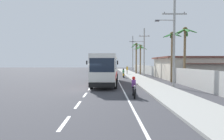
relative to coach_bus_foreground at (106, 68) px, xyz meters
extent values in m
plane|color=#3A3A3F|center=(-1.63, -4.62, -1.94)|extent=(160.00, 160.00, 0.00)
cube|color=#999993|center=(5.17, 5.38, -1.87)|extent=(3.20, 90.00, 0.14)
cube|color=white|center=(-1.63, -14.37, -1.93)|extent=(0.16, 2.00, 0.01)
cube|color=white|center=(-1.63, -10.95, -1.93)|extent=(0.16, 2.00, 0.01)
cube|color=white|center=(-1.63, -7.53, -1.93)|extent=(0.16, 2.00, 0.01)
cube|color=white|center=(-1.63, -4.11, -1.93)|extent=(0.16, 2.00, 0.01)
cube|color=white|center=(-1.63, -0.70, -1.93)|extent=(0.16, 2.00, 0.01)
cube|color=white|center=(-1.63, 2.72, -1.93)|extent=(0.16, 2.00, 0.01)
cube|color=white|center=(-1.63, 6.14, -1.93)|extent=(0.16, 2.00, 0.01)
cube|color=white|center=(-1.63, 9.56, -1.93)|extent=(0.16, 2.00, 0.01)
cube|color=white|center=(-1.63, 12.97, -1.93)|extent=(0.16, 2.00, 0.01)
cube|color=white|center=(-1.63, 16.39, -1.93)|extent=(0.16, 2.00, 0.01)
cube|color=white|center=(-1.63, 19.81, -1.93)|extent=(0.16, 2.00, 0.01)
cube|color=white|center=(-1.63, 23.23, -1.93)|extent=(0.16, 2.00, 0.01)
cube|color=white|center=(-1.63, 26.64, -1.93)|extent=(0.16, 2.00, 0.01)
cube|color=white|center=(-1.63, 30.06, -1.93)|extent=(0.16, 2.00, 0.01)
cube|color=white|center=(-1.63, 33.48, -1.93)|extent=(0.16, 2.00, 0.01)
cube|color=white|center=(-1.63, 36.90, -1.93)|extent=(0.16, 2.00, 0.01)
cube|color=white|center=(-1.63, 40.31, -1.93)|extent=(0.16, 2.00, 0.01)
cube|color=white|center=(-1.63, 43.73, -1.93)|extent=(0.16, 2.00, 0.01)
cube|color=white|center=(1.64, 10.38, -1.93)|extent=(0.14, 70.00, 0.01)
cube|color=#B2B2AD|center=(8.97, 9.38, -0.97)|extent=(0.24, 60.00, 1.93)
cube|color=silver|center=(0.00, -0.03, -0.02)|extent=(3.13, 11.60, 3.05)
cube|color=#192333|center=(0.01, 0.17, 0.51)|extent=(3.10, 10.68, 0.98)
cube|color=#192333|center=(-0.34, -5.71, 0.44)|extent=(2.26, 0.23, 1.28)
cube|color=red|center=(0.00, -0.03, -0.71)|extent=(3.15, 11.37, 0.55)
cube|color=black|center=(-0.34, -5.80, -1.35)|extent=(2.41, 0.30, 0.44)
cube|color=#B7B7B7|center=(0.08, 1.41, 1.65)|extent=(1.50, 2.60, 0.28)
cube|color=black|center=(1.08, -5.59, 0.67)|extent=(0.12, 0.09, 0.36)
cube|color=black|center=(-1.73, -5.42, 0.67)|extent=(0.12, 0.09, 0.36)
cylinder|color=black|center=(0.96, -4.10, -1.42)|extent=(0.38, 1.06, 1.04)
cylinder|color=black|center=(-1.44, -3.96, -1.42)|extent=(0.38, 1.06, 1.04)
cylinder|color=black|center=(1.40, 3.34, -1.42)|extent=(0.38, 1.06, 1.04)
cylinder|color=black|center=(-1.00, 3.48, -1.42)|extent=(0.38, 1.06, 1.04)
cube|color=#2366A8|center=(-3.22, 31.95, 0.04)|extent=(3.03, 10.91, 3.17)
cube|color=#192333|center=(-3.21, 31.75, 0.59)|extent=(3.01, 10.05, 1.01)
cube|color=#192333|center=(-3.49, 37.31, 0.51)|extent=(2.28, 0.22, 1.33)
cube|color=yellow|center=(-3.22, 31.95, -0.68)|extent=(3.05, 10.70, 0.57)
cube|color=black|center=(-3.50, 37.40, -1.35)|extent=(2.43, 0.28, 0.44)
cube|color=#B7B7B7|center=(-3.15, 30.61, 1.76)|extent=(1.48, 2.44, 0.28)
cube|color=black|center=(-4.90, 37.03, 0.75)|extent=(0.12, 0.09, 0.36)
cube|color=black|center=(-2.07, 37.17, 0.75)|extent=(0.12, 0.09, 0.36)
cylinder|color=black|center=(-4.63, 35.67, -1.42)|extent=(0.37, 1.05, 1.04)
cylinder|color=black|center=(-2.20, 35.79, -1.42)|extent=(0.37, 1.05, 1.04)
cylinder|color=black|center=(-4.27, 28.66, -1.42)|extent=(0.37, 1.05, 1.04)
cylinder|color=black|center=(-1.84, 28.78, -1.42)|extent=(0.37, 1.05, 1.04)
cylinder|color=black|center=(2.84, 8.53, -1.64)|extent=(0.10, 0.60, 0.60)
cylinder|color=black|center=(2.83, 9.89, -1.64)|extent=(0.12, 0.60, 0.60)
cube|color=gold|center=(2.83, 9.16, -1.42)|extent=(0.25, 1.10, 0.36)
cube|color=black|center=(2.83, 9.46, -1.22)|extent=(0.24, 0.60, 0.12)
cylinder|color=gray|center=(2.83, 8.65, -1.34)|extent=(0.06, 0.32, 0.67)
cylinder|color=black|center=(2.83, 8.75, -0.90)|extent=(0.56, 0.04, 0.04)
sphere|color=#EAEACC|center=(2.84, 8.63, -1.04)|extent=(0.14, 0.14, 0.14)
cylinder|color=#2D7A47|center=(2.83, 9.41, -0.92)|extent=(0.32, 0.32, 0.60)
sphere|color=black|center=(2.83, 9.41, -0.49)|extent=(0.26, 0.26, 0.26)
cylinder|color=black|center=(2.14, -9.18, -1.64)|extent=(0.14, 0.61, 0.60)
cylinder|color=black|center=(2.22, -7.82, -1.64)|extent=(0.16, 0.61, 0.60)
cube|color=black|center=(2.17, -8.55, -1.42)|extent=(0.31, 1.11, 0.36)
cube|color=black|center=(2.19, -8.25, -1.22)|extent=(0.28, 0.61, 0.12)
cylinder|color=gray|center=(2.14, -9.06, -1.34)|extent=(0.08, 0.32, 0.67)
cylinder|color=black|center=(2.15, -8.96, -0.90)|extent=(0.56, 0.08, 0.04)
sphere|color=#EAEACC|center=(2.14, -9.08, -1.04)|extent=(0.14, 0.14, 0.14)
cylinder|color=#75388E|center=(2.19, -8.30, -0.93)|extent=(0.32, 0.32, 0.57)
sphere|color=red|center=(2.19, -8.30, -0.52)|extent=(0.26, 0.26, 0.26)
cylinder|color=beige|center=(4.21, 16.69, -1.36)|extent=(0.28, 0.28, 0.87)
cylinder|color=gold|center=(4.21, 16.69, -0.59)|extent=(0.36, 0.36, 0.69)
sphere|color=tan|center=(4.21, 16.69, -0.15)|extent=(0.21, 0.21, 0.21)
cylinder|color=#9E9E99|center=(7.05, -3.30, 2.80)|extent=(0.24, 0.24, 9.47)
cube|color=#9E9E99|center=(7.05, -3.30, 5.68)|extent=(2.57, 0.12, 0.12)
cylinder|color=#4C4742|center=(6.02, -3.30, 5.80)|extent=(0.08, 0.08, 0.16)
cylinder|color=#4C4742|center=(8.08, -3.30, 5.80)|extent=(0.08, 0.08, 0.16)
cylinder|color=#9E9E99|center=(6.16, -3.30, 5.04)|extent=(1.78, 0.09, 0.09)
cube|color=#4C4C51|center=(5.27, -3.30, 4.98)|extent=(0.44, 0.24, 0.14)
cylinder|color=#9E9E99|center=(6.93, 11.97, 2.56)|extent=(0.24, 0.24, 9.00)
cube|color=#9E9E99|center=(6.93, 11.97, 5.60)|extent=(2.01, 0.12, 0.12)
cylinder|color=#4C4742|center=(6.12, 11.97, 5.72)|extent=(0.08, 0.08, 0.16)
cylinder|color=#4C4742|center=(7.73, 11.97, 5.72)|extent=(0.08, 0.08, 0.16)
cylinder|color=#9E9E99|center=(5.84, 11.97, 4.63)|extent=(2.17, 0.09, 0.09)
cube|color=#4C4C51|center=(4.76, 11.97, 4.57)|extent=(0.44, 0.24, 0.14)
cylinder|color=#9E9E99|center=(6.80, 27.25, 2.96)|extent=(0.24, 0.24, 9.79)
cube|color=#9E9E99|center=(6.80, 27.25, 6.32)|extent=(1.85, 0.12, 0.12)
cylinder|color=#4C4742|center=(6.06, 27.25, 6.44)|extent=(0.08, 0.08, 0.16)
cylinder|color=#4C4742|center=(7.54, 27.25, 6.44)|extent=(0.08, 0.08, 0.16)
cylinder|color=brown|center=(8.61, 1.75, 1.22)|extent=(0.27, 0.27, 6.32)
ellipsoid|color=#28702D|center=(9.27, 1.86, 4.30)|extent=(1.42, 0.58, 0.48)
ellipsoid|color=#28702D|center=(8.74, 2.40, 4.26)|extent=(0.63, 1.41, 0.54)
ellipsoid|color=#28702D|center=(8.14, 2.23, 4.28)|extent=(1.22, 1.24, 0.51)
ellipsoid|color=#28702D|center=(8.06, 1.41, 4.19)|extent=(1.32, 1.01, 0.68)
ellipsoid|color=#28702D|center=(8.78, 1.11, 4.26)|extent=(0.71, 1.41, 0.56)
sphere|color=brown|center=(8.61, 1.75, 4.43)|extent=(0.56, 0.56, 0.56)
cylinder|color=brown|center=(9.07, -1.19, 1.25)|extent=(0.27, 0.27, 6.37)
ellipsoid|color=#3D893D|center=(9.74, -1.29, 4.30)|extent=(1.42, 0.55, 0.58)
ellipsoid|color=#3D893D|center=(9.42, -0.69, 4.17)|extent=(1.02, 1.27, 0.84)
ellipsoid|color=#3D893D|center=(8.86, -0.55, 4.32)|extent=(0.77, 1.44, 0.55)
ellipsoid|color=#3D893D|center=(8.49, -0.89, 4.25)|extent=(1.38, 0.94, 0.67)
ellipsoid|color=#3D893D|center=(8.52, -1.58, 4.29)|extent=(1.34, 1.09, 0.61)
ellipsoid|color=#3D893D|center=(9.01, -1.85, 4.26)|extent=(0.49, 1.40, 0.65)
ellipsoid|color=#3D893D|center=(9.56, -1.63, 4.25)|extent=(1.25, 1.18, 0.67)
sphere|color=brown|center=(9.07, -1.19, 4.48)|extent=(0.56, 0.56, 0.56)
cylinder|color=brown|center=(6.55, 19.28, 1.45)|extent=(0.34, 0.34, 6.78)
ellipsoid|color=#3D893D|center=(7.32, 19.21, 4.74)|extent=(1.61, 0.50, 0.52)
ellipsoid|color=#3D893D|center=(6.83, 19.99, 4.70)|extent=(0.90, 1.59, 0.59)
ellipsoid|color=#3D893D|center=(6.04, 19.75, 4.53)|extent=(1.30, 1.24, 0.92)
ellipsoid|color=#3D893D|center=(5.98, 18.76, 4.74)|extent=(1.42, 1.32, 0.52)
ellipsoid|color=#3D893D|center=(6.90, 18.60, 4.71)|extent=(1.04, 1.56, 0.58)
sphere|color=brown|center=(6.55, 19.28, 4.89)|extent=(0.56, 0.56, 0.56)
cylinder|color=brown|center=(6.90, 15.85, 1.06)|extent=(0.29, 0.29, 6.00)
ellipsoid|color=#3D893D|center=(7.61, 15.92, 3.75)|extent=(1.53, 0.51, 0.92)
ellipsoid|color=#3D893D|center=(7.21, 16.58, 3.93)|extent=(0.97, 1.63, 0.57)
ellipsoid|color=#3D893D|center=(6.55, 16.53, 3.85)|extent=(1.04, 1.57, 0.72)
ellipsoid|color=#3D893D|center=(6.18, 15.94, 3.76)|extent=(1.54, 0.54, 0.91)
ellipsoid|color=#3D893D|center=(6.49, 15.27, 3.73)|extent=(1.15, 1.41, 0.95)
ellipsoid|color=#3D893D|center=(7.17, 15.16, 3.80)|extent=(0.89, 1.57, 0.83)
sphere|color=brown|center=(6.90, 15.85, 4.11)|extent=(0.56, 0.56, 0.56)
cube|color=beige|center=(15.39, 7.50, -0.30)|extent=(13.15, 8.96, 3.28)
cube|color=brown|center=(15.39, 7.50, 1.47)|extent=(13.93, 9.49, 0.24)
cube|color=brown|center=(15.39, 2.67, 0.53)|extent=(9.20, 0.80, 0.10)
camera|label=1|loc=(0.28, -22.12, 0.66)|focal=29.18mm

